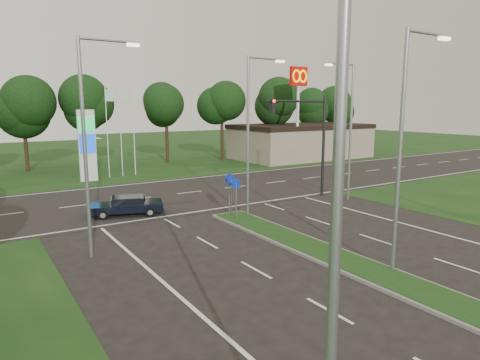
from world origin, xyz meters
TOP-DOWN VIEW (x-y plane):
  - verge_far at (0.00, 55.00)m, footprint 160.00×50.00m
  - cross_road at (0.00, 24.00)m, footprint 160.00×12.00m
  - median_kerb at (0.00, 4.00)m, footprint 2.00×26.00m
  - commercial_building at (22.00, 36.00)m, footprint 16.00×9.00m
  - streetlight_median_near at (1.00, 6.00)m, footprint 2.53×0.22m
  - streetlight_median_far at (1.00, 16.00)m, footprint 2.53×0.22m
  - streetlight_left_near at (-8.30, 0.00)m, footprint 2.53×0.22m
  - streetlight_left_far at (-8.30, 14.00)m, footprint 2.53×0.22m
  - streetlight_right_far at (8.80, 16.00)m, footprint 2.53×0.22m
  - traffic_signal at (7.19, 18.00)m, footprint 5.10×0.42m
  - median_signs at (0.00, 16.40)m, footprint 1.16×1.76m
  - gas_pylon at (-3.79, 33.05)m, footprint 5.80×1.26m
  - mcdonalds_sign at (18.00, 31.97)m, footprint 2.20×0.47m
  - treeline_far at (0.10, 39.93)m, footprint 6.00×6.00m
  - navy_sedan at (-4.98, 19.99)m, footprint 4.37×2.84m

SIDE VIEW (x-z plane):
  - verge_far at x=0.00m, z-range -0.01..0.01m
  - cross_road at x=0.00m, z-range -0.01..0.01m
  - median_kerb at x=0.00m, z-range 0.00..0.12m
  - navy_sedan at x=-4.98m, z-range 0.04..1.16m
  - median_signs at x=0.00m, z-range 0.52..2.90m
  - commercial_building at x=22.00m, z-range 0.00..4.00m
  - gas_pylon at x=-3.79m, z-range -0.80..7.20m
  - traffic_signal at x=7.19m, z-range 1.15..8.15m
  - streetlight_median_near at x=1.00m, z-range 0.58..9.58m
  - streetlight_median_far at x=1.00m, z-range 0.58..9.58m
  - streetlight_left_near at x=-8.30m, z-range 0.58..9.58m
  - streetlight_left_far at x=-8.30m, z-range 0.58..9.58m
  - streetlight_right_far at x=8.80m, z-range 0.58..9.58m
  - treeline_far at x=0.10m, z-range 1.88..11.78m
  - mcdonalds_sign at x=18.00m, z-range 2.79..13.19m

